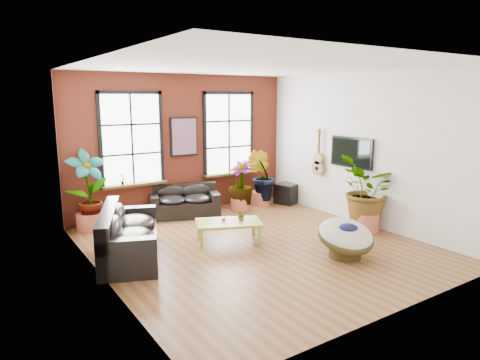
# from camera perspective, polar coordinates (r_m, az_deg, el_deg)

# --- Properties ---
(room) EXTENTS (6.04, 6.54, 3.54)m
(room) POSITION_cam_1_polar(r_m,az_deg,el_deg) (8.36, 1.71, 2.84)
(room) COLOR brown
(room) RESTS_ON ground
(sofa_back) EXTENTS (1.86, 1.33, 0.78)m
(sofa_back) POSITION_cam_1_polar(r_m,az_deg,el_deg) (10.81, -7.44, -2.91)
(sofa_back) COLOR black
(sofa_back) RESTS_ON ground
(sofa_left) EXTENTS (1.76, 2.51, 0.92)m
(sofa_left) POSITION_cam_1_polar(r_m,az_deg,el_deg) (8.25, -14.88, -7.15)
(sofa_left) COLOR black
(sofa_left) RESTS_ON ground
(coffee_table) EXTENTS (1.51, 1.22, 0.51)m
(coffee_table) POSITION_cam_1_polar(r_m,az_deg,el_deg) (8.82, -1.55, -5.85)
(coffee_table) COLOR olive
(coffee_table) RESTS_ON ground
(papasan_chair) EXTENTS (1.25, 1.26, 0.77)m
(papasan_chair) POSITION_cam_1_polar(r_m,az_deg,el_deg) (8.18, 13.91, -7.38)
(papasan_chair) COLOR #392F14
(papasan_chair) RESTS_ON ground
(poster) EXTENTS (0.74, 0.06, 0.98)m
(poster) POSITION_cam_1_polar(r_m,az_deg,el_deg) (10.94, -7.48, 5.76)
(poster) COLOR black
(poster) RESTS_ON room
(tv_wall_unit) EXTENTS (0.13, 1.86, 1.20)m
(tv_wall_unit) POSITION_cam_1_polar(r_m,az_deg,el_deg) (10.64, 13.36, 3.19)
(tv_wall_unit) COLOR black
(tv_wall_unit) RESTS_ON room
(media_box) EXTENTS (0.80, 0.73, 0.55)m
(media_box) POSITION_cam_1_polar(r_m,az_deg,el_deg) (12.11, 6.41, -1.75)
(media_box) COLOR black
(media_box) RESTS_ON ground
(pot_back_left) EXTENTS (0.60, 0.60, 0.39)m
(pot_back_left) POSITION_cam_1_polar(r_m,az_deg,el_deg) (10.18, -19.52, -5.25)
(pot_back_left) COLOR #CC5D42
(pot_back_left) RESTS_ON ground
(pot_back_right) EXTENTS (0.61, 0.61, 0.37)m
(pot_back_right) POSITION_cam_1_polar(r_m,az_deg,el_deg) (11.82, 2.70, -2.45)
(pot_back_right) COLOR #CC5D42
(pot_back_right) RESTS_ON ground
(pot_right_wall) EXTENTS (0.68, 0.68, 0.41)m
(pot_right_wall) POSITION_cam_1_polar(r_m,az_deg,el_deg) (9.97, 16.50, -5.35)
(pot_right_wall) COLOR #CC5D42
(pot_right_wall) RESTS_ON ground
(pot_mid) EXTENTS (0.58, 0.58, 0.34)m
(pot_mid) POSITION_cam_1_polar(r_m,az_deg,el_deg) (11.23, -0.03, -3.24)
(pot_mid) COLOR #CC5D42
(pot_mid) RESTS_ON ground
(floor_plant_back_left) EXTENTS (0.98, 0.74, 1.69)m
(floor_plant_back_left) POSITION_cam_1_polar(r_m,az_deg,el_deg) (9.96, -19.60, -0.87)
(floor_plant_back_left) COLOR #195717
(floor_plant_back_left) RESTS_ON ground
(floor_plant_back_right) EXTENTS (0.93, 0.96, 1.36)m
(floor_plant_back_right) POSITION_cam_1_polar(r_m,az_deg,el_deg) (11.66, 2.83, 0.59)
(floor_plant_back_right) COLOR #195717
(floor_plant_back_right) RESTS_ON ground
(floor_plant_right_wall) EXTENTS (1.81, 1.78, 1.52)m
(floor_plant_right_wall) POSITION_cam_1_polar(r_m,az_deg,el_deg) (9.84, 16.64, -1.28)
(floor_plant_right_wall) COLOR #195717
(floor_plant_right_wall) RESTS_ON ground
(floor_plant_mid) EXTENTS (0.85, 0.85, 1.18)m
(floor_plant_mid) POSITION_cam_1_polar(r_m,az_deg,el_deg) (11.13, 0.07, -0.42)
(floor_plant_mid) COLOR #195717
(floor_plant_mid) RESTS_ON ground
(table_plant) EXTENTS (0.21, 0.18, 0.23)m
(table_plant) POSITION_cam_1_polar(r_m,az_deg,el_deg) (8.85, 0.17, -4.68)
(table_plant) COLOR #195717
(table_plant) RESTS_ON coffee_table
(sill_plant_left) EXTENTS (0.17, 0.17, 0.27)m
(sill_plant_left) POSITION_cam_1_polar(r_m,az_deg,el_deg) (10.41, -15.41, 0.11)
(sill_plant_left) COLOR #195717
(sill_plant_left) RESTS_ON room
(sill_plant_right) EXTENTS (0.19, 0.19, 0.27)m
(sill_plant_right) POSITION_cam_1_polar(r_m,az_deg,el_deg) (11.85, 0.15, 1.79)
(sill_plant_right) COLOR #195717
(sill_plant_right) RESTS_ON room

